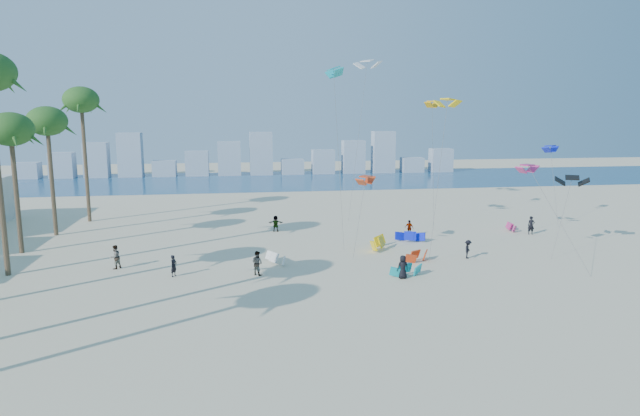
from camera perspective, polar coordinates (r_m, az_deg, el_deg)
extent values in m
plane|color=beige|center=(29.62, -1.06, -14.08)|extent=(220.00, 220.00, 0.00)
plane|color=navy|center=(99.63, -6.63, 2.83)|extent=(220.00, 220.00, 0.00)
imported|color=black|center=(42.39, -14.95, -5.83)|extent=(0.64, 0.71, 1.63)
imported|color=gray|center=(41.60, -6.55, -5.70)|extent=(1.13, 1.12, 1.84)
imported|color=black|center=(40.92, 8.60, -6.08)|extent=(0.91, 0.64, 1.74)
imported|color=gray|center=(55.01, 9.24, -2.06)|extent=(0.94, 0.94, 1.59)
imported|color=black|center=(47.60, 15.12, -4.16)|extent=(1.03, 1.17, 1.57)
imported|color=gray|center=(56.52, -4.63, -1.61)|extent=(1.61, 0.75, 1.66)
imported|color=black|center=(58.88, 21.08, -1.70)|extent=(0.74, 0.57, 1.84)
imported|color=gray|center=(45.79, -20.51, -4.80)|extent=(1.12, 1.16, 1.88)
cylinder|color=#595959|center=(46.24, 4.12, -0.99)|extent=(1.52, 2.04, 6.70)
cylinder|color=#595959|center=(46.13, 12.19, 2.83)|extent=(2.20, 2.77, 13.14)
cylinder|color=#595959|center=(46.09, 23.50, -1.05)|extent=(2.93, 4.92, 7.94)
cylinder|color=#595959|center=(49.48, 1.95, 5.18)|extent=(0.35, 3.95, 16.02)
cylinder|color=#595959|center=(59.26, 11.66, 4.43)|extent=(1.13, 4.84, 13.29)
cylinder|color=#595959|center=(50.83, 23.83, -0.93)|extent=(2.90, 2.35, 6.54)
cylinder|color=#595959|center=(63.45, 3.98, 7.08)|extent=(2.94, 4.08, 18.01)
cylinder|color=#595959|center=(64.73, 23.15, 2.13)|extent=(0.33, 3.12, 8.48)
cylinder|color=brown|center=(53.62, -29.01, 1.45)|extent=(0.40, 0.40, 10.69)
ellipsoid|color=#295A1F|center=(53.22, -29.49, 7.15)|extent=(3.80, 3.80, 2.85)
cylinder|color=brown|center=(59.93, -26.10, 2.71)|extent=(0.40, 0.40, 11.26)
ellipsoid|color=#295A1F|center=(59.59, -26.51, 8.09)|extent=(3.80, 3.80, 2.85)
cylinder|color=brown|center=(66.13, -23.18, 4.45)|extent=(0.40, 0.40, 13.45)
ellipsoid|color=#295A1F|center=(65.93, -23.58, 10.28)|extent=(3.80, 3.80, 2.85)
cube|color=#9EADBF|center=(115.89, -28.12, 3.46)|extent=(4.40, 3.00, 3.00)
cube|color=#9EADBF|center=(113.91, -25.21, 4.05)|extent=(4.40, 3.00, 4.80)
cube|color=#9EADBF|center=(112.24, -22.20, 4.65)|extent=(4.40, 3.00, 6.60)
cube|color=#9EADBF|center=(110.90, -19.10, 5.24)|extent=(4.40, 3.00, 8.40)
cube|color=#9EADBF|center=(110.19, -15.84, 3.97)|extent=(4.40, 3.00, 3.00)
cube|color=#9EADBF|center=(109.51, -12.64, 4.55)|extent=(4.40, 3.00, 4.80)
cube|color=#9EADBF|center=(109.19, -9.40, 5.11)|extent=(4.40, 3.00, 6.60)
cube|color=#9EADBF|center=(109.23, -6.14, 5.66)|extent=(4.40, 3.00, 8.40)
cube|color=#9EADBF|center=(109.92, -2.88, 4.32)|extent=(4.40, 3.00, 3.00)
cube|color=#9EADBF|center=(110.64, 0.33, 4.84)|extent=(4.40, 3.00, 4.80)
cube|color=#9EADBF|center=(111.71, 3.48, 5.33)|extent=(4.40, 3.00, 6.60)
cube|color=#9EADBF|center=(113.11, 6.57, 5.80)|extent=(4.40, 3.00, 8.40)
cube|color=#9EADBF|center=(115.12, 9.53, 4.45)|extent=(4.40, 3.00, 3.00)
cube|color=#9EADBF|center=(117.13, 12.44, 4.88)|extent=(4.40, 3.00, 4.80)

